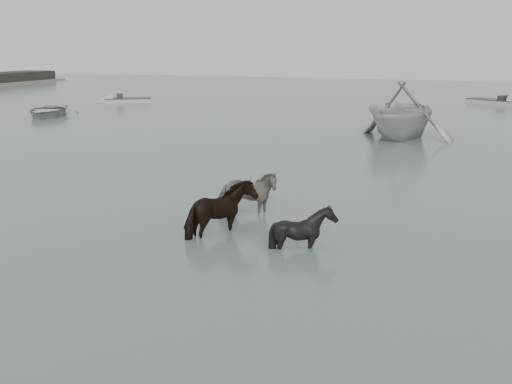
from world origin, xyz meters
TOP-DOWN VIEW (x-y plane):
  - ground at (0.00, 0.00)m, footprint 140.00×140.00m
  - pony_pinto at (-1.32, 2.08)m, footprint 1.87×1.09m
  - pony_dark at (-1.22, 0.10)m, footprint 1.43×1.65m
  - pony_black at (0.90, -0.12)m, footprint 1.52×1.42m
  - rowboat_lead at (-21.79, 18.74)m, footprint 4.82×5.57m
  - rowboat_trail at (1.41, 17.11)m, footprint 6.62×7.07m
  - boat_small at (0.85, 18.79)m, footprint 3.32×4.94m
  - skiff_outer at (-21.82, 28.57)m, footprint 5.19×4.15m
  - skiff_mid at (6.55, 37.43)m, footprint 5.81×4.45m

SIDE VIEW (x-z plane):
  - ground at x=0.00m, z-range 0.00..0.00m
  - skiff_outer at x=-21.82m, z-range 0.00..0.75m
  - skiff_mid at x=6.55m, z-range 0.00..0.75m
  - rowboat_lead at x=-21.79m, z-range 0.00..0.97m
  - pony_black at x=0.90m, z-range 0.00..1.40m
  - pony_pinto at x=-1.32m, z-range 0.00..1.48m
  - pony_dark at x=-1.22m, z-range 0.00..1.60m
  - boat_small at x=0.85m, z-range 0.00..1.79m
  - rowboat_trail at x=1.41m, z-range 0.00..3.00m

